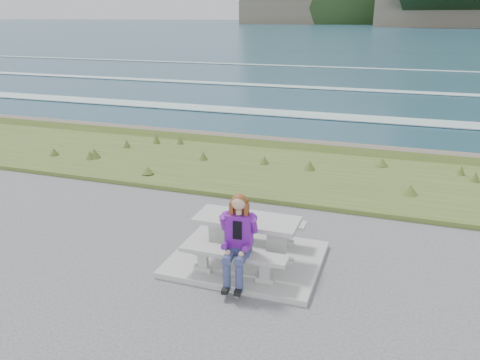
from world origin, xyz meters
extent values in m
cube|color=#9A9A95|center=(0.00, 0.00, 0.05)|extent=(2.60, 2.10, 0.10)
cube|color=#9A9A95|center=(-0.54, 0.00, 0.14)|extent=(0.62, 0.12, 0.08)
cube|color=#9A9A95|center=(-0.54, 0.00, 0.44)|extent=(0.34, 0.09, 0.51)
cube|color=#9A9A95|center=(-0.54, 0.00, 0.73)|extent=(0.62, 0.12, 0.08)
cube|color=#9A9A95|center=(0.54, 0.00, 0.14)|extent=(0.62, 0.12, 0.08)
cube|color=#9A9A95|center=(0.54, 0.00, 0.44)|extent=(0.34, 0.09, 0.51)
cube|color=#9A9A95|center=(0.54, 0.00, 0.73)|extent=(0.62, 0.12, 0.08)
cube|color=#9A9A95|center=(0.00, 0.00, 0.81)|extent=(1.80, 0.75, 0.08)
cube|color=#9A9A95|center=(-0.54, -0.70, 0.14)|extent=(0.30, 0.12, 0.08)
cube|color=#9A9A95|center=(-0.54, -0.70, 0.29)|extent=(0.17, 0.09, 0.22)
cube|color=#9A9A95|center=(-0.54, -0.70, 0.44)|extent=(0.30, 0.12, 0.08)
cube|color=#9A9A95|center=(0.54, -0.70, 0.14)|extent=(0.30, 0.12, 0.08)
cube|color=#9A9A95|center=(0.54, -0.70, 0.29)|extent=(0.17, 0.09, 0.22)
cube|color=#9A9A95|center=(0.54, -0.70, 0.44)|extent=(0.30, 0.12, 0.08)
cube|color=#9A9A95|center=(0.00, -0.70, 0.52)|extent=(1.80, 0.35, 0.07)
cube|color=#9A9A95|center=(-0.54, 0.70, 0.14)|extent=(0.30, 0.12, 0.08)
cube|color=#9A9A95|center=(-0.54, 0.70, 0.29)|extent=(0.17, 0.09, 0.22)
cube|color=#9A9A95|center=(-0.54, 0.70, 0.44)|extent=(0.30, 0.12, 0.08)
cube|color=#9A9A95|center=(0.54, 0.70, 0.14)|extent=(0.30, 0.12, 0.08)
cube|color=#9A9A95|center=(0.54, 0.70, 0.29)|extent=(0.17, 0.09, 0.22)
cube|color=#9A9A95|center=(0.54, 0.70, 0.44)|extent=(0.30, 0.12, 0.08)
cube|color=#9A9A95|center=(0.00, 0.70, 0.52)|extent=(1.80, 0.35, 0.07)
cube|color=#3B541F|center=(0.00, 5.00, 0.00)|extent=(160.00, 4.50, 0.22)
cube|color=brown|center=(0.00, 7.90, 0.00)|extent=(160.00, 0.80, 2.20)
plane|color=navy|center=(0.00, 430.00, -1.80)|extent=(1600.00, 1600.00, 0.00)
cube|color=silver|center=(0.00, 14.00, -1.74)|extent=(220.00, 3.00, 0.06)
cube|color=silver|center=(0.00, 22.00, -1.74)|extent=(220.00, 2.00, 0.06)
cube|color=silver|center=(0.00, 34.00, -1.74)|extent=(220.00, 1.40, 0.06)
cube|color=silver|center=(0.00, 52.00, -1.74)|extent=(220.00, 1.00, 0.06)
cube|color=brown|center=(-40.00, 440.00, 7.20)|extent=(201.55, 149.04, 18.00)
ellipsoid|color=black|center=(-40.00, 440.00, 10.20)|extent=(211.86, 162.91, 132.14)
cube|color=navy|center=(0.12, -0.92, 0.39)|extent=(0.45, 0.76, 0.57)
cube|color=#671496|center=(0.09, -0.68, 0.94)|extent=(0.44, 0.28, 0.54)
sphere|color=tan|center=(0.10, -0.70, 1.41)|extent=(0.23, 0.23, 0.23)
sphere|color=#612A16|center=(0.09, -0.67, 1.42)|extent=(0.25, 0.25, 0.25)
camera|label=1|loc=(2.31, -7.05, 4.15)|focal=35.00mm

